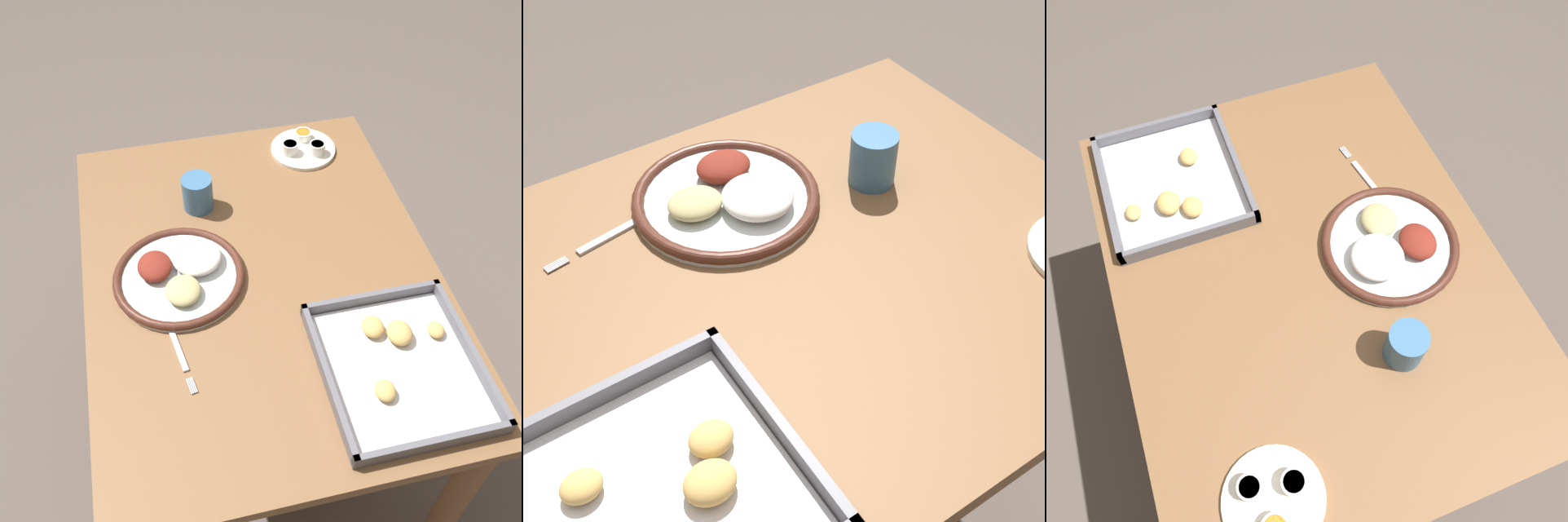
% 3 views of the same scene
% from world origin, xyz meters
% --- Properties ---
extents(ground_plane, '(8.00, 8.00, 0.00)m').
position_xyz_m(ground_plane, '(0.00, 0.00, 0.00)').
color(ground_plane, '#564C44').
extents(dining_table, '(1.03, 0.78, 0.71)m').
position_xyz_m(dining_table, '(0.00, 0.00, 0.59)').
color(dining_table, brown).
rests_on(dining_table, ground_plane).
extents(dinner_plate, '(0.29, 0.29, 0.05)m').
position_xyz_m(dinner_plate, '(-0.02, -0.18, 0.73)').
color(dinner_plate, silver).
rests_on(dinner_plate, dining_table).
extents(fork, '(0.21, 0.05, 0.00)m').
position_xyz_m(fork, '(0.16, -0.21, 0.71)').
color(fork, '#B2B2B7').
rests_on(fork, dining_table).
extents(saucer_plate, '(0.17, 0.17, 0.04)m').
position_xyz_m(saucer_plate, '(-0.39, 0.21, 0.72)').
color(saucer_plate, white).
rests_on(saucer_plate, dining_table).
extents(baking_tray, '(0.35, 0.31, 0.04)m').
position_xyz_m(baking_tray, '(0.30, 0.21, 0.72)').
color(baking_tray, '#595960').
rests_on(baking_tray, dining_table).
extents(drinking_cup, '(0.07, 0.07, 0.09)m').
position_xyz_m(drinking_cup, '(-0.24, -0.10, 0.76)').
color(drinking_cup, '#38668E').
rests_on(drinking_cup, dining_table).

